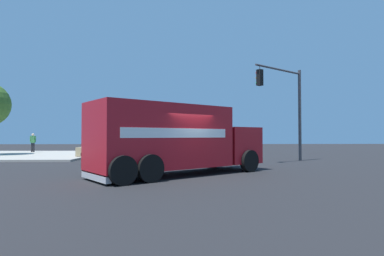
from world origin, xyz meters
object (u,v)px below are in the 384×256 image
traffic_light_secondary (287,99)px  sedan_tan (108,149)px  pedestrian_near_corner (33,141)px  delivery_truck (176,139)px

traffic_light_secondary → sedan_tan: size_ratio=1.39×
pedestrian_near_corner → delivery_truck: bearing=40.3°
sedan_tan → pedestrian_near_corner: size_ratio=2.51×
delivery_truck → traffic_light_secondary: 9.82m
traffic_light_secondary → sedan_tan: traffic_light_secondary is taller
delivery_truck → pedestrian_near_corner: (-16.10, -13.63, -0.37)m
delivery_truck → pedestrian_near_corner: size_ratio=4.48×
sedan_tan → pedestrian_near_corner: bearing=-125.0°
delivery_truck → traffic_light_secondary: size_ratio=1.28×
delivery_truck → sedan_tan: delivery_truck is taller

